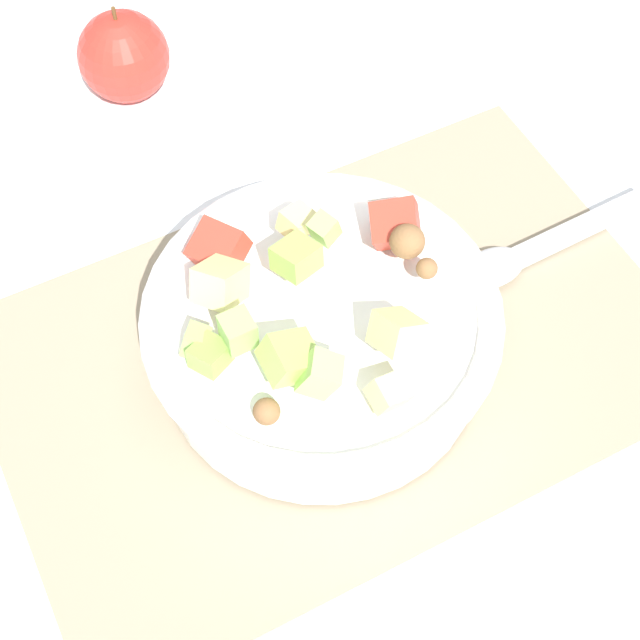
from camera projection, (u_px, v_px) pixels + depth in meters
name	position (u px, v px, depth m)	size (l,w,h in m)	color
ground_plane	(336.00, 355.00, 0.73)	(2.40, 2.40, 0.00)	silver
placemat	(336.00, 353.00, 0.73)	(0.51, 0.33, 0.01)	gray
salad_bowl	(319.00, 326.00, 0.69)	(0.26, 0.26, 0.11)	white
serving_spoon	(527.00, 252.00, 0.77)	(0.19, 0.04, 0.01)	#B7B7BC
whole_apple	(124.00, 56.00, 0.86)	(0.08, 0.08, 0.09)	red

